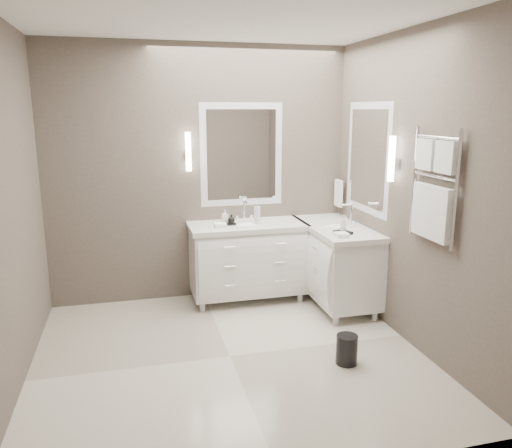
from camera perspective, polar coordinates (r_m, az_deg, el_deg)
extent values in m
cube|color=beige|center=(4.35, -3.01, -14.91)|extent=(3.20, 3.00, 0.01)
cube|color=white|center=(3.90, -3.51, 22.94)|extent=(3.20, 3.00, 0.01)
cube|color=#554C44|center=(5.37, -6.38, 5.64)|extent=(3.20, 0.01, 2.70)
cube|color=#554C44|center=(2.48, 3.55, -2.91)|extent=(3.20, 0.01, 2.70)
cube|color=#554C44|center=(3.93, -26.86, 1.63)|extent=(0.01, 3.00, 2.70)
cube|color=#554C44|center=(4.49, 17.31, 3.71)|extent=(0.01, 3.00, 2.70)
cube|color=white|center=(5.37, -0.95, -4.10)|extent=(1.20, 0.55, 0.70)
cube|color=white|center=(5.28, -0.96, -0.21)|extent=(1.24, 0.59, 0.05)
ellipsoid|color=white|center=(5.28, -0.96, -0.37)|extent=(0.36, 0.28, 0.12)
cylinder|color=white|center=(5.40, -1.36, 1.56)|extent=(0.02, 0.02, 0.22)
cube|color=white|center=(5.35, 9.06, -4.36)|extent=(0.55, 1.20, 0.70)
cube|color=white|center=(5.25, 9.20, -0.45)|extent=(0.59, 1.24, 0.05)
ellipsoid|color=white|center=(5.25, 9.20, -0.61)|extent=(0.36, 0.28, 0.12)
cylinder|color=white|center=(5.29, 10.85, 1.08)|extent=(0.02, 0.02, 0.22)
cube|color=white|center=(5.42, -1.65, 7.90)|extent=(0.90, 0.02, 1.10)
cube|color=white|center=(5.42, -1.65, 7.90)|extent=(0.77, 0.02, 0.96)
cube|color=white|center=(5.15, 12.65, 7.34)|extent=(0.02, 0.90, 1.10)
cube|color=white|center=(5.15, 12.65, 7.34)|extent=(0.02, 0.90, 0.96)
cube|color=white|center=(5.26, -7.73, 7.64)|extent=(0.05, 0.05, 0.10)
cylinder|color=white|center=(5.25, -7.74, 8.18)|extent=(0.06, 0.06, 0.40)
cube|color=white|center=(4.62, 15.20, 6.58)|extent=(0.05, 0.05, 0.10)
cylinder|color=white|center=(4.61, 15.24, 7.20)|extent=(0.06, 0.06, 0.40)
cylinder|color=white|center=(5.67, 9.56, 4.91)|extent=(0.02, 0.22, 0.02)
cube|color=white|center=(5.69, 9.41, 3.51)|extent=(0.03, 0.17, 0.30)
cylinder|color=white|center=(3.90, 21.93, 3.51)|extent=(0.03, 0.03, 0.90)
cylinder|color=white|center=(4.35, 17.69, 4.72)|extent=(0.03, 0.03, 0.90)
cube|color=white|center=(3.99, 20.93, 7.12)|extent=(0.06, 0.22, 0.24)
cube|color=white|center=(4.20, 18.89, 7.53)|extent=(0.06, 0.22, 0.24)
cube|color=white|center=(4.15, 19.42, 1.29)|extent=(0.06, 0.46, 0.42)
cylinder|color=black|center=(4.24, 10.33, -13.93)|extent=(0.23, 0.23, 0.24)
cube|color=black|center=(5.23, -3.21, 0.05)|extent=(0.16, 0.12, 0.02)
cube|color=black|center=(4.92, 9.90, -0.94)|extent=(0.17, 0.19, 0.02)
cylinder|color=silver|center=(5.23, 0.12, 1.01)|extent=(0.08, 0.08, 0.19)
imported|color=white|center=(5.22, -3.58, 0.92)|extent=(0.07, 0.07, 0.14)
imported|color=black|center=(5.19, -2.83, 0.61)|extent=(0.09, 0.09, 0.09)
imported|color=white|center=(4.90, 9.94, 0.10)|extent=(0.08, 0.08, 0.16)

